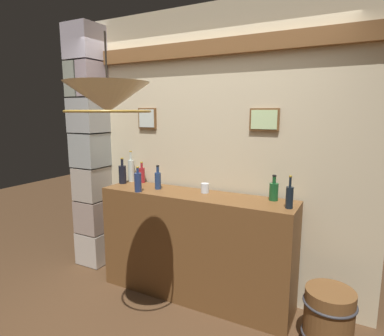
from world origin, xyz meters
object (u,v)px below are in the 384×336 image
liquor_bottle_tequila (142,175)px  liquor_bottle_vermouth (289,197)px  glass_tumbler_rocks (205,188)px  liquor_bottle_brandy (131,170)px  wooden_barrel (328,319)px  liquor_bottle_vodka (138,182)px  pendant_lamp (108,98)px  liquor_bottle_scotch (158,180)px  liquor_bottle_whiskey (274,191)px  liquor_bottle_amaro (122,174)px

liquor_bottle_tequila → liquor_bottle_vermouth: bearing=-8.2°
liquor_bottle_vermouth → glass_tumbler_rocks: liquor_bottle_vermouth is taller
liquor_bottle_brandy → wooden_barrel: liquor_bottle_brandy is taller
liquor_bottle_vermouth → wooden_barrel: (0.35, -0.09, -0.88)m
liquor_bottle_vodka → liquor_bottle_tequila: liquor_bottle_vodka is taller
liquor_bottle_tequila → pendant_lamp: size_ratio=0.42×
liquor_bottle_vermouth → liquor_bottle_scotch: liquor_bottle_vermouth is taller
liquor_bottle_tequila → wooden_barrel: bearing=-9.3°
liquor_bottle_scotch → glass_tumbler_rocks: 0.48m
liquor_bottle_whiskey → pendant_lamp: 1.55m
glass_tumbler_rocks → wooden_barrel: 1.43m
liquor_bottle_scotch → wooden_barrel: bearing=-5.4°
liquor_bottle_vermouth → glass_tumbler_rocks: bearing=170.0°
liquor_bottle_scotch → wooden_barrel: 1.84m
pendant_lamp → wooden_barrel: bearing=32.5°
liquor_bottle_brandy → liquor_bottle_tequila: liquor_bottle_brandy is taller
liquor_bottle_vodka → liquor_bottle_scotch: size_ratio=1.03×
liquor_bottle_tequila → liquor_bottle_whiskey: bearing=-2.1°
liquor_bottle_vermouth → liquor_bottle_scotch: size_ratio=1.11×
liquor_bottle_brandy → liquor_bottle_vodka: size_ratio=1.38×
liquor_bottle_brandy → liquor_bottle_whiskey: (1.55, -0.05, -0.04)m
liquor_bottle_whiskey → pendant_lamp: (-0.80, -1.10, 0.74)m
liquor_bottle_vermouth → liquor_bottle_vodka: size_ratio=1.08×
liquor_bottle_whiskey → glass_tumbler_rocks: 0.63m
glass_tumbler_rocks → liquor_bottle_whiskey: bearing=3.0°
liquor_bottle_amaro → liquor_bottle_whiskey: size_ratio=1.24×
liquor_bottle_tequila → liquor_bottle_amaro: bearing=-141.6°
glass_tumbler_rocks → wooden_barrel: glass_tumbler_rocks is taller
liquor_bottle_vermouth → pendant_lamp: (-0.97, -0.93, 0.73)m
liquor_bottle_amaro → liquor_bottle_scotch: bearing=-4.8°
liquor_bottle_vermouth → liquor_bottle_vodka: bearing=-175.1°
liquor_bottle_amaro → liquor_bottle_vodka: size_ratio=1.13×
liquor_bottle_scotch → liquor_bottle_vermouth: bearing=-2.8°
liquor_bottle_whiskey → pendant_lamp: bearing=-126.1°
liquor_bottle_tequila → liquor_bottle_whiskey: size_ratio=1.02×
liquor_bottle_amaro → glass_tumbler_rocks: bearing=2.4°
liquor_bottle_amaro → liquor_bottle_scotch: 0.47m
liquor_bottle_amaro → wooden_barrel: (2.09, -0.19, -0.89)m
liquor_bottle_scotch → liquor_bottle_whiskey: bearing=5.8°
liquor_bottle_vodka → wooden_barrel: liquor_bottle_vodka is taller
liquor_bottle_vodka → glass_tumbler_rocks: (0.58, 0.26, -0.05)m
liquor_bottle_brandy → liquor_bottle_scotch: 0.48m
liquor_bottle_amaro → glass_tumbler_rocks: (0.94, 0.04, -0.06)m
liquor_bottle_vermouth → liquor_bottle_brandy: 1.73m
liquor_bottle_amaro → liquor_bottle_vodka: liquor_bottle_amaro is taller
liquor_bottle_brandy → glass_tumbler_rocks: liquor_bottle_brandy is taller
liquor_bottle_brandy → liquor_bottle_scotch: (0.45, -0.16, -0.04)m
liquor_bottle_vermouth → wooden_barrel: 0.95m
liquor_bottle_brandy → glass_tumbler_rocks: size_ratio=3.74×
liquor_bottle_vodka → liquor_bottle_tequila: (-0.21, 0.34, -0.01)m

